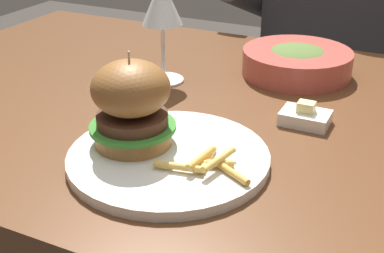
% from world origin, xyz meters
% --- Properties ---
extents(dining_table, '(1.45, 0.80, 0.74)m').
position_xyz_m(dining_table, '(0.00, 0.00, 0.65)').
color(dining_table, '#56331C').
rests_on(dining_table, ground).
extents(main_plate, '(0.27, 0.27, 0.01)m').
position_xyz_m(main_plate, '(-0.07, -0.19, 0.75)').
color(main_plate, white).
rests_on(main_plate, dining_table).
extents(burger_sandwich, '(0.12, 0.12, 0.13)m').
position_xyz_m(burger_sandwich, '(-0.13, -0.19, 0.81)').
color(burger_sandwich, '#9E6B38').
rests_on(burger_sandwich, main_plate).
extents(fries_pile, '(0.12, 0.08, 0.02)m').
position_xyz_m(fries_pile, '(-0.01, -0.21, 0.76)').
color(fries_pile, '#EABC5B').
rests_on(fries_pile, main_plate).
extents(wine_glass, '(0.07, 0.07, 0.19)m').
position_xyz_m(wine_glass, '(-0.22, 0.06, 0.88)').
color(wine_glass, silver).
rests_on(wine_glass, dining_table).
extents(butter_dish, '(0.07, 0.05, 0.04)m').
position_xyz_m(butter_dish, '(0.06, 0.00, 0.75)').
color(butter_dish, white).
rests_on(butter_dish, dining_table).
extents(soup_bowl, '(0.20, 0.20, 0.05)m').
position_xyz_m(soup_bowl, '(-0.01, 0.20, 0.77)').
color(soup_bowl, '#B24C42').
rests_on(soup_bowl, dining_table).
extents(diner_person, '(0.51, 0.36, 1.18)m').
position_xyz_m(diner_person, '(-0.03, 0.67, 0.56)').
color(diner_person, '#282833').
rests_on(diner_person, ground).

